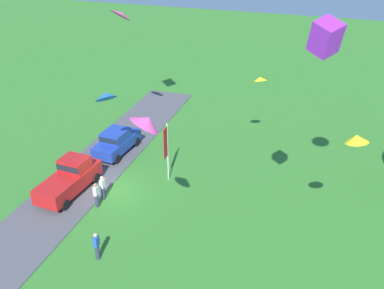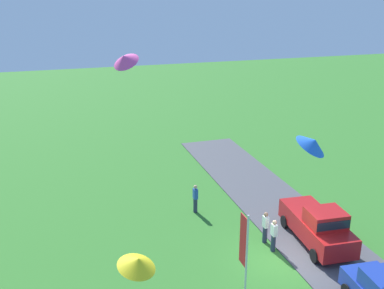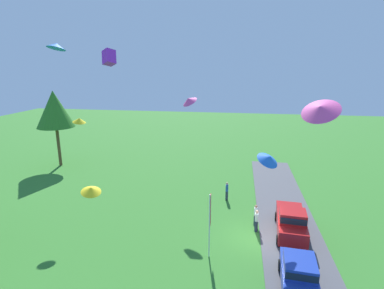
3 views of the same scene
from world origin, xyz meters
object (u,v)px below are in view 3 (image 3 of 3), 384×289
object	(u,v)px
person_on_lawn	(227,191)
tree_center_back	(54,109)
person_beside_suv	(256,221)
flag_banner	(210,216)
kite_delta_over_trees	(56,46)
kite_delta_trailing_tail	(79,120)
car_sedan_by_flagpole	(299,274)
kite_delta_mid_center	(91,190)
car_pickup_near_entrance	(291,221)
kite_delta_near_flag	(320,109)
kite_box_high_left	(109,57)
kite_delta_high_right	(189,100)
person_watching_sky	(256,215)
kite_delta_topmost	(269,158)

from	to	relation	value
person_on_lawn	tree_center_back	bearing A→B (deg)	71.98
person_beside_suv	tree_center_back	bearing A→B (deg)	62.89
flag_banner	person_beside_suv	bearing A→B (deg)	-43.25
kite_delta_over_trees	person_on_lawn	bearing A→B (deg)	-73.86
person_beside_suv	flag_banner	world-z (taller)	flag_banner
person_beside_suv	kite_delta_trailing_tail	size ratio (longest dim) A/B	1.65
car_sedan_by_flagpole	flag_banner	world-z (taller)	flag_banner
car_sedan_by_flagpole	kite_delta_mid_center	xyz separation A→B (m)	(-2.48, 10.16, 5.24)
car_sedan_by_flagpole	car_pickup_near_entrance	distance (m)	5.73
car_pickup_near_entrance	kite_delta_trailing_tail	world-z (taller)	kite_delta_trailing_tail
car_pickup_near_entrance	kite_delta_near_flag	world-z (taller)	kite_delta_near_flag
car_pickup_near_entrance	kite_delta_mid_center	distance (m)	14.38
kite_delta_near_flag	tree_center_back	bearing A→B (deg)	51.94
flag_banner	kite_box_high_left	world-z (taller)	kite_box_high_left
kite_delta_near_flag	kite_delta_mid_center	world-z (taller)	kite_delta_near_flag
car_pickup_near_entrance	kite_delta_over_trees	xyz separation A→B (m)	(1.48, 17.75, 12.22)
flag_banner	person_on_lawn	bearing A→B (deg)	-4.90
tree_center_back	kite_delta_high_right	xyz separation A→B (m)	(-6.05, -17.16, 2.01)
tree_center_back	kite_delta_high_right	size ratio (longest dim) A/B	6.70
person_beside_suv	car_sedan_by_flagpole	bearing A→B (deg)	-161.43
kite_delta_trailing_tail	kite_delta_near_flag	bearing A→B (deg)	-120.57
person_on_lawn	car_pickup_near_entrance	bearing A→B (deg)	-137.32
person_beside_suv	kite_delta_over_trees	bearing A→B (deg)	84.94
tree_center_back	person_watching_sky	bearing A→B (deg)	-115.41
person_on_lawn	person_watching_sky	distance (m)	4.85
person_watching_sky	kite_delta_near_flag	distance (m)	12.68
kite_delta_topmost	kite_delta_near_flag	bearing A→B (deg)	-166.47
tree_center_back	kite_delta_near_flag	bearing A→B (deg)	-128.06
person_beside_suv	kite_box_high_left	xyz separation A→B (m)	(4.26, 12.50, 11.70)
car_sedan_by_flagpole	kite_box_high_left	bearing A→B (deg)	55.08
car_sedan_by_flagpole	car_pickup_near_entrance	world-z (taller)	car_pickup_near_entrance
person_on_lawn	kite_delta_over_trees	xyz separation A→B (m)	(-3.74, 12.93, 12.45)
kite_delta_near_flag	kite_delta_over_trees	distance (m)	19.49
car_pickup_near_entrance	person_beside_suv	distance (m)	2.43
tree_center_back	kite_delta_topmost	xyz separation A→B (m)	(-13.93, -23.51, -0.64)
kite_delta_over_trees	kite_delta_mid_center	distance (m)	13.93
person_on_lawn	person_watching_sky	xyz separation A→B (m)	(-4.23, -2.37, 0.00)
car_sedan_by_flagpole	person_on_lawn	distance (m)	11.77
car_sedan_by_flagpole	tree_center_back	distance (m)	31.28
car_sedan_by_flagpole	kite_delta_trailing_tail	xyz separation A→B (m)	(7.72, 16.32, 6.57)
flag_banner	kite_delta_near_flag	bearing A→B (deg)	-131.69
car_pickup_near_entrance	person_watching_sky	size ratio (longest dim) A/B	3.00
kite_delta_topmost	kite_delta_over_trees	size ratio (longest dim) A/B	0.99
person_watching_sky	kite_delta_topmost	bearing A→B (deg)	-172.53
flag_banner	kite_delta_high_right	world-z (taller)	kite_delta_high_right
kite_box_high_left	car_sedan_by_flagpole	bearing A→B (deg)	-124.92
car_sedan_by_flagpole	kite_delta_near_flag	xyz separation A→B (m)	(-1.76, 0.27, 9.12)
person_watching_sky	kite_box_high_left	size ratio (longest dim) A/B	1.44
person_on_lawn	tree_center_back	distance (m)	22.65
kite_delta_high_right	kite_delta_over_trees	size ratio (longest dim) A/B	0.97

